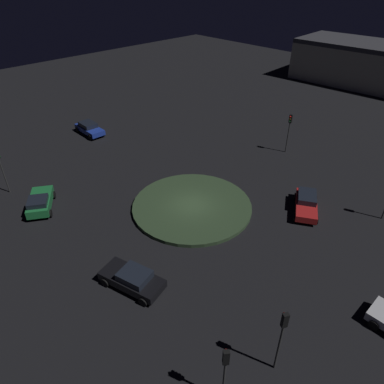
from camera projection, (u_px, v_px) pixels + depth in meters
The scene contains 10 objects.
ground_plane at pixel (192, 207), 31.30m from camera, with size 119.07×119.07×0.00m, color black.
roundabout_island at pixel (192, 206), 31.21m from camera, with size 10.52×10.52×0.32m, color #2D4228.
car_green at pixel (40, 202), 30.67m from camera, with size 4.35×3.64×1.49m.
car_black at pixel (133, 279), 23.41m from camera, with size 4.73×3.01×1.40m.
car_blue at pixel (89, 128), 43.89m from camera, with size 4.47×2.08×1.45m.
car_red at pixel (306, 203), 30.62m from camera, with size 3.80×4.73×1.37m.
traffic_light_northwest at pixel (282, 331), 17.36m from camera, with size 0.40×0.37×4.50m.
traffic_light_south at pixel (289, 126), 38.46m from camera, with size 0.30×0.36×4.44m.
traffic_light_northeast at pixel (0, 163), 31.59m from camera, with size 0.39×0.37×4.49m.
traffic_light_northwest_near at pixel (225, 366), 16.16m from camera, with size 0.39×0.38×4.09m.
Camera 1 is at (-18.11, 17.62, 18.52)m, focal length 33.00 mm.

